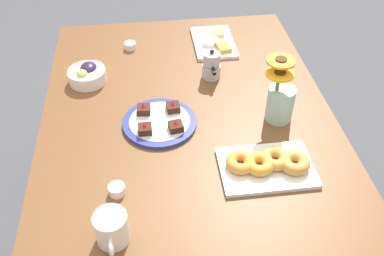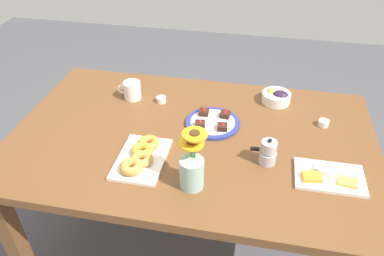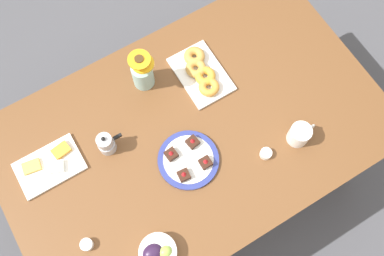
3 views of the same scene
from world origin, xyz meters
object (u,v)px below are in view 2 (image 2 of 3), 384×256
at_px(jam_cup_honey, 161,99).
at_px(flower_vase, 192,169).
at_px(jam_cup_berry, 324,123).
at_px(croissant_platter, 141,157).
at_px(grape_bowl, 277,97).
at_px(dessert_plate, 213,122).
at_px(coffee_mug, 132,90).
at_px(cheese_platter, 329,177).
at_px(moka_pot, 268,153).
at_px(dining_table, 192,150).

xyz_separation_m(jam_cup_honey, flower_vase, (-0.26, 0.54, 0.07)).
xyz_separation_m(jam_cup_berry, flower_vase, (0.51, 0.49, 0.07)).
distance_m(croissant_platter, jam_cup_honey, 0.45).
xyz_separation_m(grape_bowl, dessert_plate, (0.28, 0.25, -0.02)).
bearing_deg(croissant_platter, coffee_mug, -67.44).
xyz_separation_m(grape_bowl, cheese_platter, (-0.21, 0.52, -0.02)).
bearing_deg(jam_cup_honey, jam_cup_berry, 176.24).
distance_m(grape_bowl, flower_vase, 0.72).
height_order(croissant_platter, moka_pot, moka_pot).
relative_size(dessert_plate, moka_pot, 2.09).
height_order(dessert_plate, moka_pot, moka_pot).
bearing_deg(dining_table, grape_bowl, -135.60).
bearing_deg(moka_pot, dining_table, -19.30).
height_order(dining_table, jam_cup_honey, jam_cup_honey).
distance_m(dining_table, coffee_mug, 0.45).
relative_size(coffee_mug, jam_cup_berry, 2.53).
bearing_deg(jam_cup_honey, grape_bowl, -168.78).
xyz_separation_m(dining_table, jam_cup_honey, (0.20, -0.24, 0.10)).
bearing_deg(dessert_plate, coffee_mug, -18.91).
relative_size(coffee_mug, flower_vase, 0.51).
relative_size(grape_bowl, dessert_plate, 0.57).
height_order(cheese_platter, moka_pot, moka_pot).
relative_size(flower_vase, moka_pot, 1.98).
relative_size(dining_table, cheese_platter, 6.15).
bearing_deg(dining_table, cheese_platter, 163.58).
height_order(coffee_mug, croissant_platter, coffee_mug).
relative_size(coffee_mug, dessert_plate, 0.49).
relative_size(dining_table, flower_vase, 6.77).
distance_m(coffee_mug, jam_cup_honey, 0.16).
height_order(dining_table, grape_bowl, grape_bowl).
bearing_deg(dining_table, coffee_mug, -34.82).
bearing_deg(flower_vase, dessert_plate, -92.52).
xyz_separation_m(jam_cup_honey, moka_pot, (-0.53, 0.36, 0.03)).
distance_m(dining_table, flower_vase, 0.35).
distance_m(cheese_platter, jam_cup_berry, 0.36).
bearing_deg(grape_bowl, flower_vase, 65.31).
bearing_deg(dining_table, jam_cup_honey, -49.60).
relative_size(grape_bowl, flower_vase, 0.60).
bearing_deg(moka_pot, dessert_plate, -40.38).
height_order(croissant_platter, jam_cup_berry, croissant_platter).
bearing_deg(cheese_platter, jam_cup_berry, -91.39).
height_order(coffee_mug, dessert_plate, coffee_mug).
bearing_deg(grape_bowl, jam_cup_honey, 11.22).
bearing_deg(jam_cup_berry, jam_cup_honey, -3.76).
xyz_separation_m(cheese_platter, jam_cup_berry, (-0.01, -0.36, 0.00)).
bearing_deg(cheese_platter, coffee_mug, -24.21).
xyz_separation_m(croissant_platter, dessert_plate, (-0.24, -0.31, -0.01)).
bearing_deg(coffee_mug, dessert_plate, 161.09).
xyz_separation_m(coffee_mug, grape_bowl, (-0.72, -0.10, -0.02)).
bearing_deg(moka_pot, croissant_platter, 10.28).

